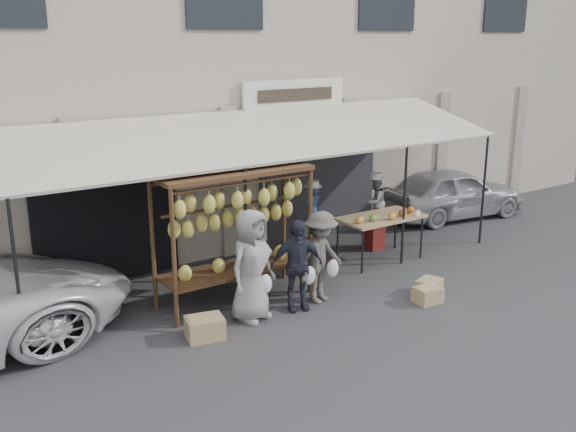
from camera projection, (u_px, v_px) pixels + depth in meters
The scene contains 16 objects.
ground_plane at pixel (338, 313), 10.28m from camera, with size 90.00×90.00×0.00m, color #2D2D30.
shophouse at pixel (162, 66), 14.46m from camera, with size 24.00×6.15×7.30m.
awning at pixel (261, 136), 11.40m from camera, with size 10.00×2.35×2.92m.
banana_rack at pixel (235, 211), 10.32m from camera, with size 2.60×0.90×2.24m.
produce_table at pixel (382, 218), 12.48m from camera, with size 1.70×0.90×1.04m.
vendor_left at pixel (313, 212), 12.48m from camera, with size 0.39×0.26×1.08m, color navy.
vendor_right at pixel (375, 202), 13.17m from camera, with size 0.52×0.40×1.06m, color gray.
customer_left at pixel (252, 265), 9.85m from camera, with size 0.87×0.56×1.78m, color gray.
customer_mid at pixel (297, 265), 10.25m from camera, with size 0.88×0.37×1.51m, color #272936.
customer_right at pixel (320, 257), 10.55m from camera, with size 1.00×0.58×1.55m, color #524D46.
stool_left at pixel (313, 249), 12.69m from camera, with size 0.32×0.32×0.45m, color maroon.
stool_right at pixel (374, 237), 13.37m from camera, with size 0.34×0.34×0.47m, color maroon.
crate_near_a at pixel (428, 295), 10.67m from camera, with size 0.44×0.34×0.27m, color tan.
crate_near_b at pixel (429, 287), 11.01m from camera, with size 0.44×0.34×0.27m, color tan.
crate_far at pixel (205, 328), 9.39m from camera, with size 0.54×0.41×0.32m, color tan.
sedan at pixel (452, 193), 15.59m from camera, with size 1.47×3.65×1.24m, color #999A9E.
Camera 1 is at (-5.99, -7.38, 4.27)m, focal length 40.00 mm.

